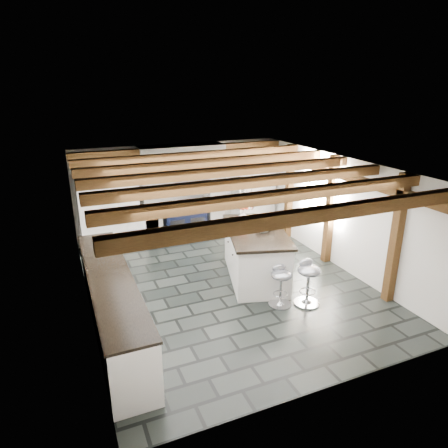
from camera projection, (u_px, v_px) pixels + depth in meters
name	position (u px, v px, depth m)	size (l,w,h in m)	color
ground	(227.00, 285.00, 7.64)	(6.00, 6.00, 0.00)	black
room_shell	(174.00, 215.00, 8.29)	(6.00, 6.03, 6.00)	white
range_cooker	(184.00, 220.00, 9.81)	(1.00, 0.63, 0.99)	black
kitchen_island	(255.00, 253.00, 7.80)	(1.58, 2.24, 1.34)	white
bar_stool_near	(308.00, 277.00, 6.84)	(0.44, 0.44, 0.82)	silver
bar_stool_far	(281.00, 281.00, 6.82)	(0.40, 0.40, 0.74)	silver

